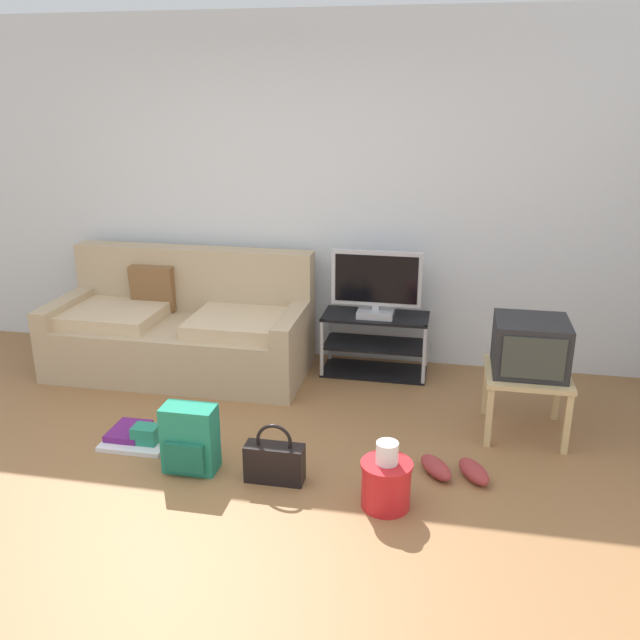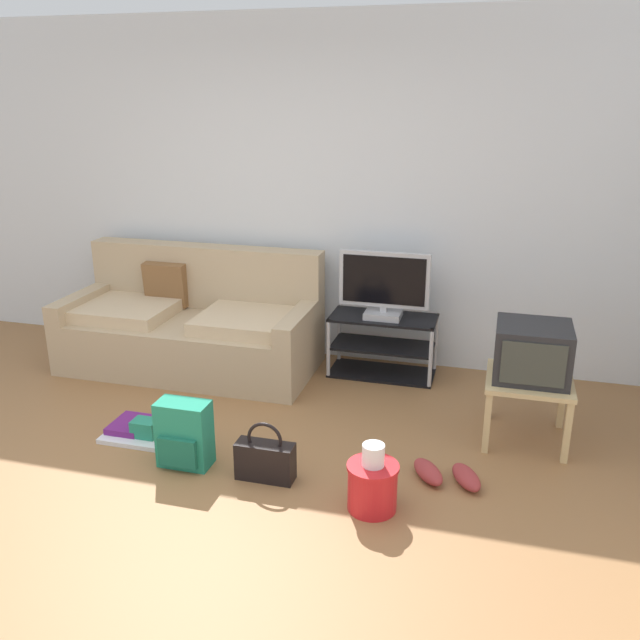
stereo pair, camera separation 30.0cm
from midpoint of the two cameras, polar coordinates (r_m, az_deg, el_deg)
The scene contains 12 objects.
ground_plane at distance 3.80m, azimuth -14.24°, elevation -16.02°, with size 9.00×9.80×0.02m, color olive.
wall_back at distance 5.49m, azimuth -4.51°, elevation 10.68°, with size 9.00×0.10×2.70m, color silver.
couch at distance 5.48m, azimuth -13.13°, elevation -0.79°, with size 1.99×0.92×0.93m.
tv_stand at distance 5.29m, azimuth 3.06°, elevation -2.08°, with size 0.82×0.38×0.48m.
flat_tv at distance 5.11m, azimuth 3.12°, elevation 3.00°, with size 0.69×0.22×0.51m.
side_table at distance 4.48m, azimuth 15.30°, elevation -5.05°, with size 0.53×0.53×0.43m.
crt_tv at distance 4.40m, azimuth 15.55°, elevation -2.16°, with size 0.45×0.43×0.34m.
backpack at distance 4.08m, azimuth -13.07°, elevation -9.86°, with size 0.31×0.24×0.41m.
handbag at distance 3.93m, azimuth -6.11°, elevation -11.86°, with size 0.34×0.13×0.36m.
cleaning_bucket at distance 3.69m, azimuth 3.25°, elevation -13.46°, with size 0.28×0.28×0.38m.
sneakers_pair at distance 4.04m, azimuth 9.23°, elevation -12.43°, with size 0.46×0.30×0.09m.
floor_tray at distance 4.54m, azimuth -17.07°, elevation -9.41°, with size 0.41×0.35×0.14m.
Camera 1 is at (1.32, -2.81, 2.13)m, focal length 37.75 mm.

